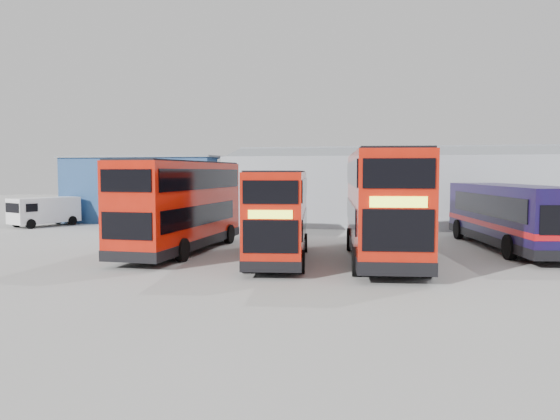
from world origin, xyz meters
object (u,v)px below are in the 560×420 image
(maintenance_shed, at_px, (435,189))
(double_decker_centre, at_px, (279,216))
(single_decker_blue, at_px, (510,217))
(panel_van, at_px, (44,210))
(double_decker_left, at_px, (181,207))
(office_block, at_px, (154,188))
(double_decker_right, at_px, (382,206))

(maintenance_shed, distance_m, double_decker_centre, 20.88)
(maintenance_shed, distance_m, single_decker_blue, 13.91)
(double_decker_centre, distance_m, panel_van, 22.61)
(double_decker_centre, bearing_deg, double_decker_left, 157.59)
(office_block, relative_size, single_decker_blue, 1.00)
(double_decker_left, bearing_deg, office_block, -59.42)
(double_decker_right, bearing_deg, panel_van, 150.21)
(maintenance_shed, height_order, single_decker_blue, maintenance_shed)
(double_decker_left, height_order, double_decker_right, double_decker_right)
(double_decker_centre, bearing_deg, panel_van, 142.20)
(maintenance_shed, xyz_separation_m, double_decker_left, (-12.91, -18.12, -0.40))
(double_decker_centre, xyz_separation_m, double_decker_right, (4.46, 0.92, 0.41))
(office_block, relative_size, maintenance_shed, 0.40)
(office_block, xyz_separation_m, single_decker_blue, (24.89, -11.56, -0.97))
(maintenance_shed, distance_m, panel_van, 28.79)
(maintenance_shed, xyz_separation_m, double_decker_centre, (-7.76, -19.37, -0.64))
(double_decker_centre, distance_m, double_decker_right, 4.57)
(double_decker_left, distance_m, single_decker_blue, 16.45)
(maintenance_shed, height_order, double_decker_right, maintenance_shed)
(double_decker_left, relative_size, double_decker_centre, 1.10)
(office_block, distance_m, panel_van, 8.54)
(office_block, distance_m, double_decker_right, 24.90)
(maintenance_shed, height_order, panel_van, maintenance_shed)
(single_decker_blue, bearing_deg, office_block, -35.89)
(double_decker_centre, distance_m, single_decker_blue, 12.13)
(office_block, bearing_deg, double_decker_left, -60.56)
(double_decker_left, distance_m, double_decker_centre, 5.31)
(double_decker_left, height_order, single_decker_blue, double_decker_left)
(double_decker_left, relative_size, single_decker_blue, 0.86)
(double_decker_left, bearing_deg, double_decker_centre, 167.45)
(single_decker_blue, bearing_deg, double_decker_centre, 17.62)
(office_block, xyz_separation_m, double_decker_centre, (14.24, -17.37, -0.61))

